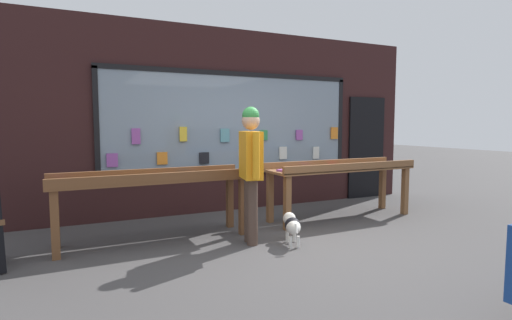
{
  "coord_description": "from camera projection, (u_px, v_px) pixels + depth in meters",
  "views": [
    {
      "loc": [
        -2.53,
        -4.29,
        1.54
      ],
      "look_at": [
        -0.12,
        0.76,
        1.04
      ],
      "focal_mm": 28.0,
      "sensor_mm": 36.0,
      "label": 1
    }
  ],
  "objects": [
    {
      "name": "shopfront_facade",
      "position": [
        226.0,
        121.0,
        7.11
      ],
      "size": [
        7.93,
        0.29,
        3.21
      ],
      "color": "#331919",
      "rests_on": "ground_plane"
    },
    {
      "name": "person_browsing",
      "position": [
        251.0,
        163.0,
        5.1
      ],
      "size": [
        0.32,
        0.67,
        1.76
      ],
      "rotation": [
        0.0,
        0.0,
        1.36
      ],
      "color": "#4C382D",
      "rests_on": "ground_plane"
    },
    {
      "name": "small_dog",
      "position": [
        292.0,
        225.0,
        5.13
      ],
      "size": [
        0.34,
        0.59,
        0.37
      ],
      "rotation": [
        0.0,
        0.0,
        1.21
      ],
      "color": "white",
      "rests_on": "ground_plane"
    },
    {
      "name": "display_table_left",
      "position": [
        154.0,
        185.0,
        5.23
      ],
      "size": [
        2.55,
        0.66,
        0.94
      ],
      "color": "brown",
      "rests_on": "ground_plane"
    },
    {
      "name": "ground_plane",
      "position": [
        290.0,
        246.0,
        5.08
      ],
      "size": [
        40.0,
        40.0,
        0.0
      ],
      "primitive_type": "plane",
      "color": "#474444"
    },
    {
      "name": "display_table_right",
      "position": [
        341.0,
        172.0,
        6.52
      ],
      "size": [
        2.55,
        0.73,
        0.94
      ],
      "color": "brown",
      "rests_on": "ground_plane"
    }
  ]
}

